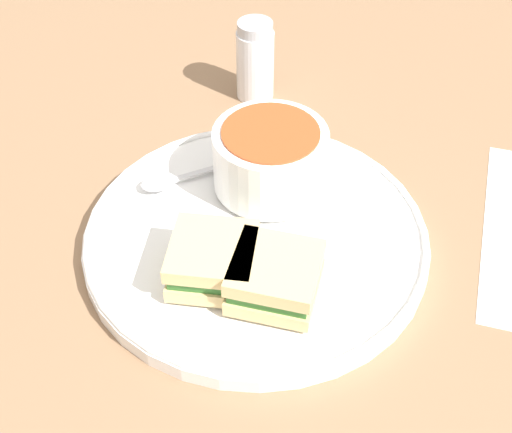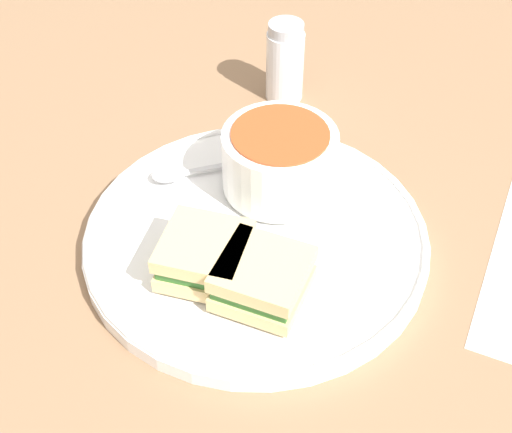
{
  "view_description": "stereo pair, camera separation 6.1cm",
  "coord_description": "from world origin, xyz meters",
  "views": [
    {
      "loc": [
        -0.43,
        0.09,
        0.47
      ],
      "look_at": [
        0.0,
        0.0,
        0.04
      ],
      "focal_mm": 50.0,
      "sensor_mm": 36.0,
      "label": 1
    },
    {
      "loc": [
        -0.44,
        0.03,
        0.47
      ],
      "look_at": [
        0.0,
        0.0,
        0.04
      ],
      "focal_mm": 50.0,
      "sensor_mm": 36.0,
      "label": 2
    }
  ],
  "objects": [
    {
      "name": "ground_plane",
      "position": [
        0.0,
        0.0,
        0.0
      ],
      "size": [
        2.4,
        2.4,
        0.0
      ],
      "primitive_type": "plane",
      "color": "#8E6B4C"
    },
    {
      "name": "soup_bowl",
      "position": [
        0.06,
        -0.03,
        0.05
      ],
      "size": [
        0.11,
        0.11,
        0.06
      ],
      "color": "white",
      "rests_on": "plate"
    },
    {
      "name": "sandwich_half_near",
      "position": [
        -0.04,
        0.05,
        0.04
      ],
      "size": [
        0.09,
        0.09,
        0.04
      ],
      "rotation": [
        0.0,
        0.0,
        2.8
      ],
      "color": "#DBBC7F",
      "rests_on": "plate"
    },
    {
      "name": "plate",
      "position": [
        0.0,
        0.0,
        0.01
      ],
      "size": [
        0.31,
        0.31,
        0.02
      ],
      "color": "white",
      "rests_on": "ground_plane"
    },
    {
      "name": "salt_shaker",
      "position": [
        0.23,
        -0.05,
        0.04
      ],
      "size": [
        0.04,
        0.04,
        0.09
      ],
      "color": "silver",
      "rests_on": "ground_plane"
    },
    {
      "name": "sandwich_half_far",
      "position": [
        -0.07,
        -0.0,
        0.04
      ],
      "size": [
        0.09,
        0.09,
        0.04
      ],
      "rotation": [
        0.0,
        0.0,
        2.67
      ],
      "color": "#DBBC7F",
      "rests_on": "plate"
    },
    {
      "name": "spoon",
      "position": [
        0.08,
        0.07,
        0.02
      ],
      "size": [
        0.04,
        0.1,
        0.01
      ],
      "rotation": [
        0.0,
        0.0,
        8.06
      ],
      "color": "silver",
      "rests_on": "plate"
    }
  ]
}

